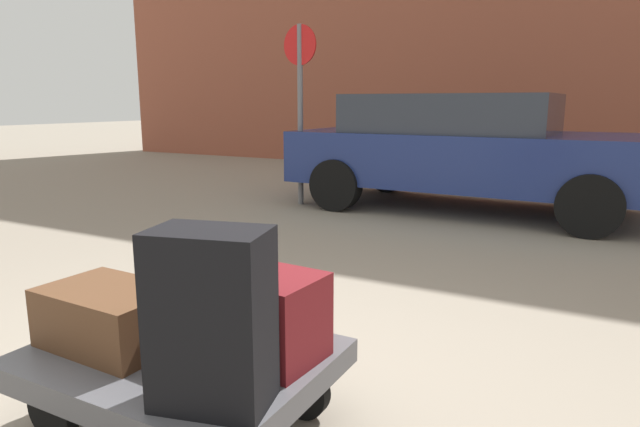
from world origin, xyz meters
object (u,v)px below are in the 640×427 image
duffel_bag_maroon_front_left (249,312)px  no_parking_sign (300,95)px  suitcase_brown_rear_right (111,316)px  parked_car (465,149)px  suitcase_black_front_right (212,319)px  luggage_cart (180,367)px

duffel_bag_maroon_front_left → no_parking_sign: bearing=122.0°
suitcase_brown_rear_right → parked_car: 5.39m
suitcase_black_front_right → suitcase_brown_rear_right: bearing=152.2°
parked_car → no_parking_sign: (-1.98, -0.64, 0.65)m
luggage_cart → parked_car: size_ratio=0.27×
luggage_cart → duffel_bag_maroon_front_left: 0.37m
luggage_cart → parked_car: bearing=91.7°
luggage_cart → suitcase_brown_rear_right: 0.35m
suitcase_black_front_right → parked_car: size_ratio=0.14×
suitcase_black_front_right → no_parking_sign: no_parking_sign is taller
suitcase_black_front_right → parked_car: 5.56m
parked_car → duffel_bag_maroon_front_left: bearing=-85.4°
luggage_cart → suitcase_black_front_right: size_ratio=1.98×
no_parking_sign → parked_car: bearing=17.9°
suitcase_black_front_right → luggage_cart: bearing=133.1°
suitcase_black_front_right → no_parking_sign: 5.56m
luggage_cart → suitcase_brown_rear_right: size_ratio=2.15×
suitcase_black_front_right → no_parking_sign: size_ratio=0.26×
luggage_cart → duffel_bag_maroon_front_left: duffel_bag_maroon_front_left is taller
duffel_bag_maroon_front_left → luggage_cart: bearing=-149.0°
luggage_cart → no_parking_sign: (-2.14, 4.66, 1.15)m
suitcase_black_front_right → no_parking_sign: (-2.52, 4.90, 0.78)m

